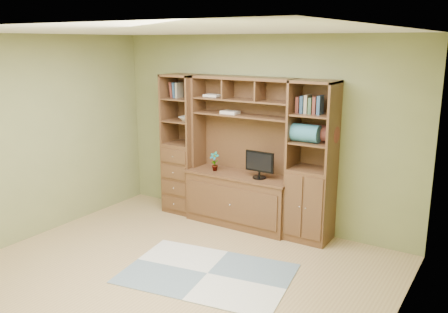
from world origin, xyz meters
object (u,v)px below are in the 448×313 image
Objects in this scene: left_tower at (183,144)px; monitor at (260,160)px; right_tower at (312,163)px; center_hutch at (240,153)px.

left_tower is 1.33m from monitor.
monitor is (-0.70, -0.07, -0.04)m from right_tower.
right_tower is (1.02, 0.04, 0.00)m from center_hutch.
left_tower is at bearing 177.80° from monitor.
monitor is at bearing -173.88° from right_tower.
right_tower is at bearing 2.23° from center_hutch.
left_tower is 2.02m from right_tower.
left_tower is 4.07× the size of monitor.
center_hutch and right_tower have the same top height.
center_hutch is 1.00× the size of right_tower.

